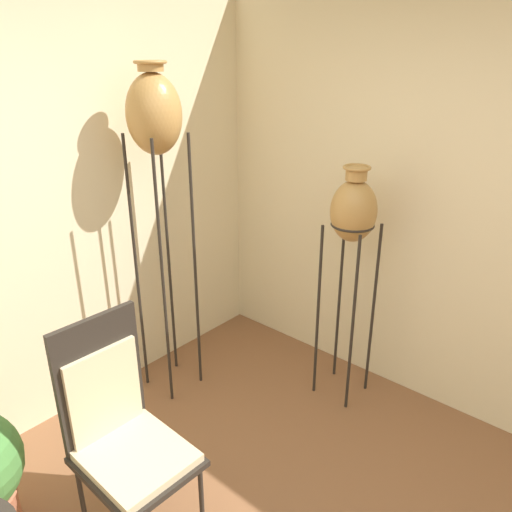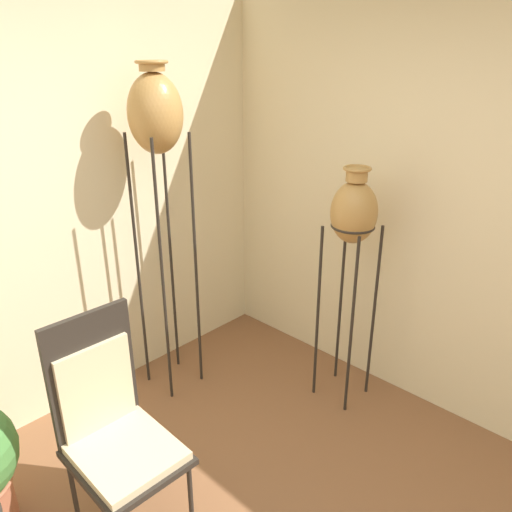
% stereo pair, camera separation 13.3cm
% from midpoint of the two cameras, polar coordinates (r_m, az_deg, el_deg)
% --- Properties ---
extents(wall_right, '(0.06, 7.94, 2.70)m').
position_cam_midpoint_polar(wall_right, '(3.16, 26.58, 3.63)').
color(wall_right, beige).
rests_on(wall_right, ground_plane).
extents(vase_stand_tall, '(0.33, 0.33, 2.19)m').
position_cam_midpoint_polar(vase_stand_tall, '(3.11, -10.13, 14.90)').
color(vase_stand_tall, '#28231E').
rests_on(vase_stand_tall, ground_plane).
extents(vase_stand_medium, '(0.29, 0.29, 1.61)m').
position_cam_midpoint_polar(vase_stand_medium, '(3.12, 12.29, 4.37)').
color(vase_stand_medium, '#28231E').
rests_on(vase_stand_medium, ground_plane).
extents(chair, '(0.47, 0.52, 1.15)m').
position_cam_midpoint_polar(chair, '(2.55, -14.60, -18.00)').
color(chair, '#28231E').
rests_on(chair, ground_plane).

